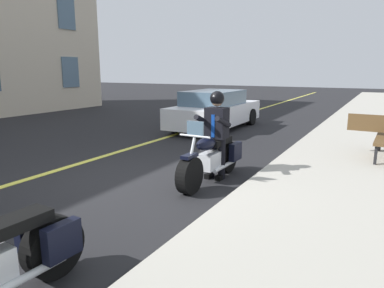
% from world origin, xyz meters
% --- Properties ---
extents(ground_plane, '(80.00, 80.00, 0.00)m').
position_xyz_m(ground_plane, '(0.00, 0.00, 0.00)').
color(ground_plane, black).
extents(lane_center_stripe, '(60.00, 0.16, 0.01)m').
position_xyz_m(lane_center_stripe, '(0.00, -2.00, 0.01)').
color(lane_center_stripe, '#E5DB4C').
rests_on(lane_center_stripe, ground_plane).
extents(motorcycle_main, '(2.21, 0.61, 1.26)m').
position_xyz_m(motorcycle_main, '(-0.75, 1.23, 0.45)').
color(motorcycle_main, black).
rests_on(motorcycle_main, ground_plane).
extents(rider_main, '(0.62, 0.55, 1.74)m').
position_xyz_m(rider_main, '(-0.94, 1.23, 1.04)').
color(rider_main, black).
rests_on(rider_main, ground_plane).
extents(car_silver, '(4.60, 1.92, 1.40)m').
position_xyz_m(car_silver, '(-6.39, -1.39, 0.69)').
color(car_silver, white).
rests_on(car_silver, ground_plane).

